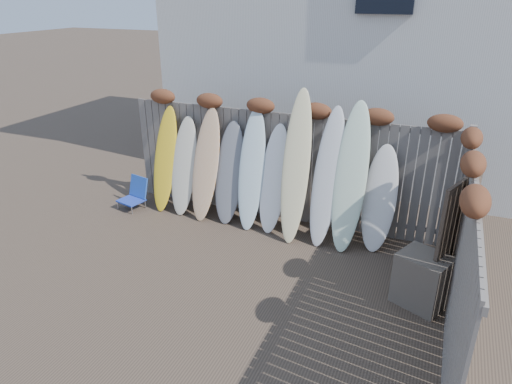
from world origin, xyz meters
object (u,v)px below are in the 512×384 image
at_px(beach_chair, 135,194).
at_px(lattice_panel, 455,237).
at_px(wooden_crate, 422,280).
at_px(surfboard_0, 165,159).

distance_m(beach_chair, lattice_panel, 5.82).
bearing_deg(beach_chair, wooden_crate, -10.83).
height_order(lattice_panel, surfboard_0, surfboard_0).
distance_m(wooden_crate, lattice_panel, 0.74).
relative_size(beach_chair, wooden_crate, 0.81).
relative_size(beach_chair, surfboard_0, 0.29).
xyz_separation_m(wooden_crate, surfboard_0, (-4.86, 1.33, 0.61)).
height_order(beach_chair, lattice_panel, lattice_panel).
bearing_deg(surfboard_0, lattice_panel, -9.59).
distance_m(beach_chair, wooden_crate, 5.54).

